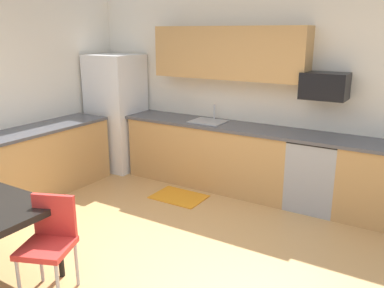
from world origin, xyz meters
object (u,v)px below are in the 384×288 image
at_px(oven_range, 315,173).
at_px(chair_near_table, 50,238).
at_px(refrigerator, 117,112).
at_px(microwave, 325,86).

height_order(oven_range, chair_near_table, oven_range).
relative_size(refrigerator, oven_range, 2.02).
xyz_separation_m(refrigerator, oven_range, (3.20, 0.08, -0.46)).
relative_size(oven_range, microwave, 1.69).
xyz_separation_m(refrigerator, chair_near_table, (1.77, -2.84, -0.41)).
xyz_separation_m(oven_range, chair_near_table, (-1.44, -2.92, 0.05)).
bearing_deg(refrigerator, chair_near_table, -58.09).
height_order(refrigerator, oven_range, refrigerator).
height_order(refrigerator, microwave, refrigerator).
height_order(oven_range, microwave, microwave).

